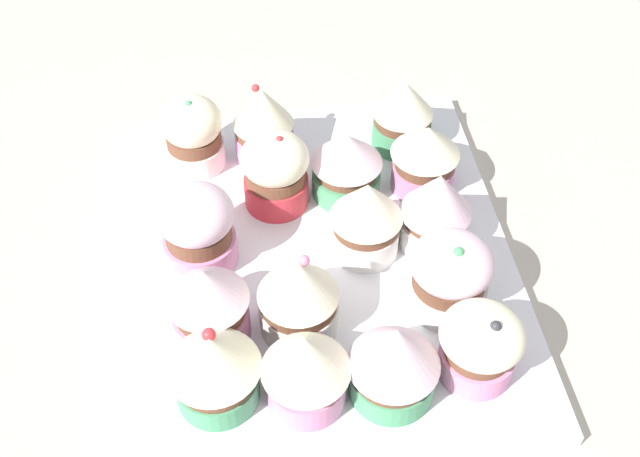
% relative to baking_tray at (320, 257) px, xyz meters
% --- Properties ---
extents(ground_plane, '(1.80, 1.80, 0.03)m').
position_rel_baking_tray_xyz_m(ground_plane, '(0.00, 0.00, -0.02)').
color(ground_plane, '#B2A899').
extents(baking_tray, '(0.32, 0.38, 0.01)m').
position_rel_baking_tray_xyz_m(baking_tray, '(0.00, 0.00, 0.00)').
color(baking_tray, silver).
rests_on(baking_tray, ground_plane).
extents(cupcake_0, '(0.07, 0.07, 0.07)m').
position_rel_baking_tray_xyz_m(cupcake_0, '(-0.09, -0.12, 0.04)').
color(cupcake_0, '#4C9E6B').
rests_on(cupcake_0, baking_tray).
extents(cupcake_1, '(0.06, 0.06, 0.07)m').
position_rel_baking_tray_xyz_m(cupcake_1, '(-0.03, -0.13, 0.04)').
color(cupcake_1, pink).
rests_on(cupcake_1, baking_tray).
extents(cupcake_2, '(0.07, 0.07, 0.07)m').
position_rel_baking_tray_xyz_m(cupcake_2, '(0.03, -0.14, 0.04)').
color(cupcake_2, '#4C9E6B').
rests_on(cupcake_2, baking_tray).
extents(cupcake_3, '(0.06, 0.06, 0.06)m').
position_rel_baking_tray_xyz_m(cupcake_3, '(0.10, -0.13, 0.04)').
color(cupcake_3, pink).
rests_on(cupcake_3, baking_tray).
extents(cupcake_4, '(0.06, 0.06, 0.07)m').
position_rel_baking_tray_xyz_m(cupcake_4, '(-0.09, -0.07, 0.04)').
color(cupcake_4, pink).
rests_on(cupcake_4, baking_tray).
extents(cupcake_5, '(0.06, 0.06, 0.08)m').
position_rel_baking_tray_xyz_m(cupcake_5, '(-0.03, -0.07, 0.04)').
color(cupcake_5, white).
rests_on(cupcake_5, baking_tray).
extents(cupcake_6, '(0.06, 0.06, 0.07)m').
position_rel_baking_tray_xyz_m(cupcake_6, '(0.09, -0.06, 0.04)').
color(cupcake_6, white).
rests_on(cupcake_6, baking_tray).
extents(cupcake_7, '(0.06, 0.06, 0.07)m').
position_rel_baking_tray_xyz_m(cupcake_7, '(-0.10, 0.01, 0.04)').
color(cupcake_7, pink).
rests_on(cupcake_7, baking_tray).
extents(cupcake_8, '(0.06, 0.06, 0.07)m').
position_rel_baking_tray_xyz_m(cupcake_8, '(0.04, 0.00, 0.04)').
color(cupcake_8, white).
rests_on(cupcake_8, baking_tray).
extents(cupcake_9, '(0.06, 0.06, 0.08)m').
position_rel_baking_tray_xyz_m(cupcake_9, '(0.09, 0.00, 0.05)').
color(cupcake_9, white).
rests_on(cupcake_9, baking_tray).
extents(cupcake_10, '(0.06, 0.06, 0.07)m').
position_rel_baking_tray_xyz_m(cupcake_10, '(-0.03, 0.07, 0.04)').
color(cupcake_10, '#D1333D').
rests_on(cupcake_10, baking_tray).
extents(cupcake_11, '(0.06, 0.06, 0.07)m').
position_rel_baking_tray_xyz_m(cupcake_11, '(0.03, 0.07, 0.04)').
color(cupcake_11, '#4C9E6B').
rests_on(cupcake_11, baking_tray).
extents(cupcake_12, '(0.06, 0.06, 0.07)m').
position_rel_baking_tray_xyz_m(cupcake_12, '(0.10, 0.07, 0.04)').
color(cupcake_12, pink).
rests_on(cupcake_12, baking_tray).
extents(cupcake_13, '(0.05, 0.05, 0.07)m').
position_rel_baking_tray_xyz_m(cupcake_13, '(-0.10, 0.12, 0.04)').
color(cupcake_13, white).
rests_on(cupcake_13, baking_tray).
extents(cupcake_14, '(0.06, 0.06, 0.08)m').
position_rel_baking_tray_xyz_m(cupcake_14, '(-0.03, 0.12, 0.05)').
color(cupcake_14, pink).
rests_on(cupcake_14, baking_tray).
extents(cupcake_15, '(0.06, 0.06, 0.07)m').
position_rel_baking_tray_xyz_m(cupcake_15, '(0.09, 0.13, 0.04)').
color(cupcake_15, '#4C9E6B').
rests_on(cupcake_15, baking_tray).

